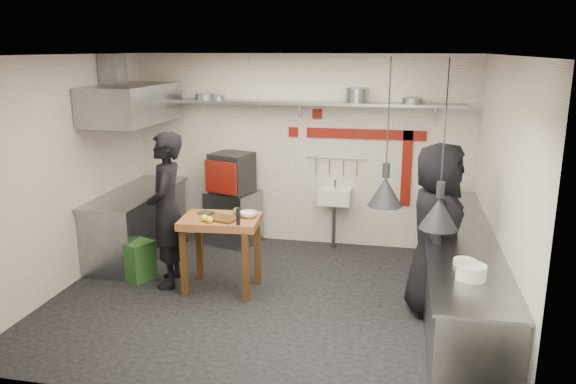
% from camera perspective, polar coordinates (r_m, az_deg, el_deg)
% --- Properties ---
extents(floor, '(5.00, 5.00, 0.00)m').
position_cam_1_polar(floor, '(6.76, -2.14, -10.72)').
color(floor, black).
rests_on(floor, ground).
extents(ceiling, '(5.00, 5.00, 0.00)m').
position_cam_1_polar(ceiling, '(6.12, -2.39, 13.74)').
color(ceiling, beige).
rests_on(ceiling, floor).
extents(wall_back, '(5.00, 0.04, 2.80)m').
position_cam_1_polar(wall_back, '(8.31, 1.25, 4.21)').
color(wall_back, beige).
rests_on(wall_back, floor).
extents(wall_front, '(5.00, 0.04, 2.80)m').
position_cam_1_polar(wall_front, '(4.37, -8.95, -5.41)').
color(wall_front, beige).
rests_on(wall_front, floor).
extents(wall_left, '(0.04, 4.20, 2.80)m').
position_cam_1_polar(wall_left, '(7.31, -21.67, 1.77)').
color(wall_left, beige).
rests_on(wall_left, floor).
extents(wall_right, '(0.04, 4.20, 2.80)m').
position_cam_1_polar(wall_right, '(6.20, 20.77, -0.26)').
color(wall_right, beige).
rests_on(wall_right, floor).
extents(red_band_horiz, '(1.70, 0.02, 0.14)m').
position_cam_1_polar(red_band_horiz, '(8.13, 7.86, 5.85)').
color(red_band_horiz, maroon).
rests_on(red_band_horiz, wall_back).
extents(red_band_vert, '(0.14, 0.02, 1.10)m').
position_cam_1_polar(red_band_vert, '(8.19, 11.94, 2.33)').
color(red_band_vert, maroon).
rests_on(red_band_vert, wall_back).
extents(red_tile_a, '(0.14, 0.02, 0.14)m').
position_cam_1_polar(red_tile_a, '(8.17, 2.98, 7.92)').
color(red_tile_a, maroon).
rests_on(red_tile_a, wall_back).
extents(red_tile_b, '(0.14, 0.02, 0.14)m').
position_cam_1_polar(red_tile_b, '(8.26, 0.54, 6.12)').
color(red_tile_b, maroon).
rests_on(red_tile_b, wall_back).
extents(back_shelf, '(4.60, 0.34, 0.04)m').
position_cam_1_polar(back_shelf, '(8.03, 1.04, 9.05)').
color(back_shelf, slate).
rests_on(back_shelf, wall_back).
extents(shelf_bracket_left, '(0.04, 0.06, 0.24)m').
position_cam_1_polar(shelf_bracket_left, '(8.74, -11.25, 8.55)').
color(shelf_bracket_left, slate).
rests_on(shelf_bracket_left, wall_back).
extents(shelf_bracket_mid, '(0.04, 0.06, 0.24)m').
position_cam_1_polar(shelf_bracket_mid, '(8.19, 1.23, 8.45)').
color(shelf_bracket_mid, slate).
rests_on(shelf_bracket_mid, wall_back).
extents(shelf_bracket_right, '(0.04, 0.06, 0.24)m').
position_cam_1_polar(shelf_bracket_right, '(8.06, 14.75, 7.89)').
color(shelf_bracket_right, slate).
rests_on(shelf_bracket_right, wall_back).
extents(pan_far_left, '(0.35, 0.35, 0.09)m').
position_cam_1_polar(pan_far_left, '(8.40, -8.46, 9.57)').
color(pan_far_left, slate).
rests_on(pan_far_left, back_shelf).
extents(pan_mid_left, '(0.25, 0.25, 0.07)m').
position_cam_1_polar(pan_mid_left, '(8.33, -7.13, 9.51)').
color(pan_mid_left, slate).
rests_on(pan_mid_left, back_shelf).
extents(stock_pot, '(0.32, 0.32, 0.20)m').
position_cam_1_polar(stock_pot, '(7.91, 6.98, 9.73)').
color(stock_pot, slate).
rests_on(stock_pot, back_shelf).
extents(pan_right, '(0.28, 0.28, 0.08)m').
position_cam_1_polar(pan_right, '(7.89, 12.50, 9.05)').
color(pan_right, slate).
rests_on(pan_right, back_shelf).
extents(oven_stand, '(0.83, 0.79, 0.80)m').
position_cam_1_polar(oven_stand, '(8.50, -5.55, -2.55)').
color(oven_stand, slate).
rests_on(oven_stand, floor).
extents(combi_oven, '(0.66, 0.64, 0.58)m').
position_cam_1_polar(combi_oven, '(8.33, -5.71, 2.00)').
color(combi_oven, black).
rests_on(combi_oven, oven_stand).
extents(oven_door, '(0.52, 0.19, 0.46)m').
position_cam_1_polar(oven_door, '(8.02, -6.86, 1.47)').
color(oven_door, maroon).
rests_on(oven_door, combi_oven).
extents(oven_glass, '(0.37, 0.13, 0.34)m').
position_cam_1_polar(oven_glass, '(8.00, -6.47, 1.46)').
color(oven_glass, black).
rests_on(oven_glass, oven_door).
extents(hand_sink, '(0.46, 0.34, 0.22)m').
position_cam_1_polar(hand_sink, '(8.19, 4.78, -0.44)').
color(hand_sink, silver).
rests_on(hand_sink, wall_back).
extents(sink_tap, '(0.03, 0.03, 0.14)m').
position_cam_1_polar(sink_tap, '(8.14, 4.80, 0.79)').
color(sink_tap, slate).
rests_on(sink_tap, hand_sink).
extents(sink_drain, '(0.06, 0.06, 0.66)m').
position_cam_1_polar(sink_drain, '(8.27, 4.68, -3.45)').
color(sink_drain, slate).
rests_on(sink_drain, floor).
extents(utensil_rail, '(0.90, 0.02, 0.02)m').
position_cam_1_polar(utensil_rail, '(8.20, 4.98, 3.46)').
color(utensil_rail, slate).
rests_on(utensil_rail, wall_back).
extents(counter_right, '(0.70, 3.80, 0.90)m').
position_cam_1_polar(counter_right, '(6.45, 16.92, -8.30)').
color(counter_right, slate).
rests_on(counter_right, floor).
extents(counter_right_top, '(0.76, 3.90, 0.03)m').
position_cam_1_polar(counter_right_top, '(6.29, 17.22, -4.38)').
color(counter_right_top, slate).
rests_on(counter_right_top, counter_right).
extents(plate_stack, '(0.26, 0.26, 0.13)m').
position_cam_1_polar(plate_stack, '(5.14, 18.11, -7.72)').
color(plate_stack, silver).
rests_on(plate_stack, counter_right_top).
extents(small_bowl_right, '(0.26, 0.26, 0.05)m').
position_cam_1_polar(small_bowl_right, '(5.46, 17.51, -6.81)').
color(small_bowl_right, silver).
rests_on(small_bowl_right, counter_right_top).
extents(counter_left, '(0.70, 1.90, 0.90)m').
position_cam_1_polar(counter_left, '(8.24, -15.06, -3.18)').
color(counter_left, slate).
rests_on(counter_left, floor).
extents(counter_left_top, '(0.76, 2.00, 0.03)m').
position_cam_1_polar(counter_left_top, '(8.12, -15.27, -0.05)').
color(counter_left_top, slate).
rests_on(counter_left_top, counter_left).
extents(extractor_hood, '(0.78, 1.60, 0.50)m').
position_cam_1_polar(extractor_hood, '(7.89, -15.54, 8.65)').
color(extractor_hood, slate).
rests_on(extractor_hood, ceiling).
extents(hood_duct, '(0.28, 0.28, 0.50)m').
position_cam_1_polar(hood_duct, '(7.98, -17.36, 11.47)').
color(hood_duct, slate).
rests_on(hood_duct, ceiling).
extents(green_bin, '(0.45, 0.45, 0.50)m').
position_cam_1_polar(green_bin, '(7.45, -15.03, -6.70)').
color(green_bin, '#255221').
rests_on(green_bin, floor).
extents(prep_table, '(0.97, 0.72, 0.92)m').
position_cam_1_polar(prep_table, '(6.86, -6.77, -6.25)').
color(prep_table, brown).
rests_on(prep_table, floor).
extents(cutting_board, '(0.41, 0.34, 0.02)m').
position_cam_1_polar(cutting_board, '(6.62, -6.70, -2.71)').
color(cutting_board, '#4A2C13').
rests_on(cutting_board, prep_table).
extents(pepper_mill, '(0.05, 0.05, 0.20)m').
position_cam_1_polar(pepper_mill, '(6.39, -5.08, -2.49)').
color(pepper_mill, black).
rests_on(pepper_mill, prep_table).
extents(lemon_a, '(0.10, 0.10, 0.08)m').
position_cam_1_polar(lemon_a, '(6.58, -8.48, -2.63)').
color(lemon_a, yellow).
rests_on(lemon_a, prep_table).
extents(lemon_b, '(0.08, 0.08, 0.08)m').
position_cam_1_polar(lemon_b, '(6.52, -7.99, -2.80)').
color(lemon_b, yellow).
rests_on(lemon_b, prep_table).
extents(veg_ball, '(0.11, 0.11, 0.09)m').
position_cam_1_polar(veg_ball, '(6.78, -5.22, -1.94)').
color(veg_ball, '#568939').
rests_on(veg_ball, prep_table).
extents(steel_tray, '(0.22, 0.18, 0.03)m').
position_cam_1_polar(steel_tray, '(6.86, -8.30, -2.14)').
color(steel_tray, slate).
rests_on(steel_tray, prep_table).
extents(bowl, '(0.23, 0.23, 0.07)m').
position_cam_1_polar(bowl, '(6.69, -4.02, -2.29)').
color(bowl, silver).
rests_on(bowl, prep_table).
extents(heat_lamp_near, '(0.39, 0.39, 1.39)m').
position_cam_1_polar(heat_lamp_near, '(5.29, 10.10, 5.88)').
color(heat_lamp_near, black).
rests_on(heat_lamp_near, ceiling).
extents(heat_lamp_far, '(0.43, 0.43, 1.45)m').
position_cam_1_polar(heat_lamp_far, '(4.88, 15.53, 4.52)').
color(heat_lamp_far, black).
rests_on(heat_lamp_far, ceiling).
extents(chef_left, '(0.63, 0.80, 1.92)m').
position_cam_1_polar(chef_left, '(6.98, -12.24, -1.83)').
color(chef_left, black).
rests_on(chef_left, floor).
extents(chef_right, '(0.67, 0.98, 1.91)m').
position_cam_1_polar(chef_right, '(6.31, 14.85, -3.75)').
color(chef_right, black).
rests_on(chef_right, floor).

